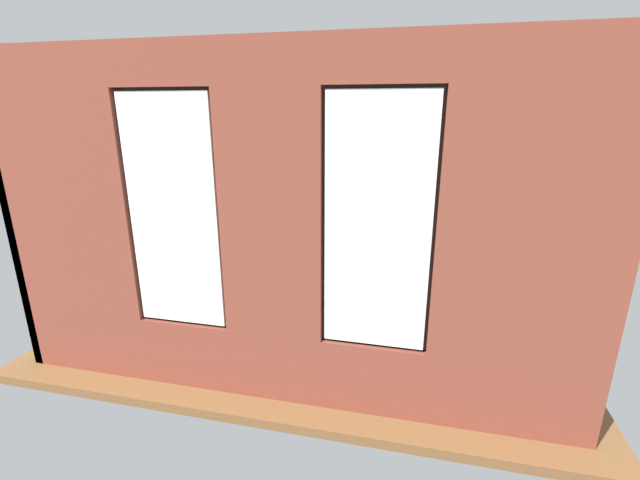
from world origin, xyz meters
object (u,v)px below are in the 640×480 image
media_console (173,272)px  potted_plant_corner_near_left (472,227)px  potted_plant_corner_far_left (521,338)px  papasan_chair (350,226)px  potted_plant_near_tv (165,282)px  coffee_table (315,255)px  cup_ceramic (289,250)px  potted_plant_by_left_couch (446,262)px  remote_black (306,249)px  potted_plant_between_couches (355,328)px  potted_plant_mid_room_small (396,250)px  couch_by_window (236,327)px  tv_flatscreen (169,238)px  remote_silver (315,252)px  table_plant_small (339,246)px  couch_left (482,303)px

media_console → potted_plant_corner_near_left: 5.52m
potted_plant_corner_near_left → potted_plant_corner_far_left: bearing=90.1°
papasan_chair → potted_plant_near_tv: (1.89, 3.72, 0.09)m
coffee_table → cup_ceramic: size_ratio=16.74×
potted_plant_by_left_couch → potted_plant_corner_near_left: bearing=-108.4°
remote_black → potted_plant_between_couches: bearing=-109.3°
remote_black → potted_plant_mid_room_small: bearing=-22.8°
couch_by_window → tv_flatscreen: size_ratio=1.91×
potted_plant_corner_near_left → potted_plant_by_left_couch: bearing=71.6°
coffee_table → potted_plant_near_tv: bearing=51.0°
remote_black → remote_silver: bearing=-73.1°
table_plant_small → papasan_chair: bearing=-87.8°
table_plant_small → potted_plant_mid_room_small: (-0.93, -0.57, -0.19)m
remote_silver → potted_plant_corner_far_left: 3.73m
remote_silver → potted_plant_by_left_couch: potted_plant_by_left_couch is taller
cup_ceramic → papasan_chair: size_ratio=0.07×
couch_left → potted_plant_mid_room_small: 2.22m
potted_plant_near_tv → potted_plant_corner_far_left: (-4.26, 0.64, 0.09)m
cup_ceramic → potted_plant_mid_room_small: potted_plant_mid_room_small is taller
potted_plant_near_tv → potted_plant_mid_room_small: potted_plant_near_tv is taller
couch_left → media_console: size_ratio=1.50×
media_console → potted_plant_by_left_couch: potted_plant_by_left_couch is taller
potted_plant_corner_far_left → potted_plant_between_couches: bearing=-5.1°
couch_left → table_plant_small: couch_left is taller
table_plant_small → potted_plant_corner_far_left: potted_plant_corner_far_left is taller
table_plant_small → couch_by_window: bearing=74.8°
table_plant_small → potted_plant_near_tv: (1.96, 2.08, 0.01)m
coffee_table → remote_silver: remote_silver is taller
table_plant_small → potted_plant_between_couches: size_ratio=0.15×
table_plant_small → media_console: 2.73m
couch_left → potted_plant_corner_near_left: (-0.14, -2.96, 0.24)m
couch_left → remote_black: size_ratio=10.39×
potted_plant_near_tv → potted_plant_by_left_couch: size_ratio=2.06×
coffee_table → media_console: bearing=23.1°
potted_plant_mid_room_small → potted_plant_corner_near_left: bearing=-141.2°
potted_plant_corner_near_left → potted_plant_near_tv: bearing=41.4°
media_console → table_plant_small: bearing=-157.6°
couch_by_window → remote_silver: 2.51m
remote_silver → potted_plant_corner_far_left: (-2.69, 2.59, 0.18)m
couch_left → cup_ceramic: size_ratio=21.48×
couch_by_window → remote_silver: size_ratio=11.02×
cup_ceramic → potted_plant_corner_near_left: potted_plant_corner_near_left is taller
couch_by_window → couch_left: 3.16m
couch_by_window → potted_plant_corner_far_left: potted_plant_corner_far_left is taller
potted_plant_by_left_couch → remote_black: bearing=1.9°
potted_plant_near_tv → potted_plant_mid_room_small: 3.92m
coffee_table → tv_flatscreen: (2.13, 0.90, 0.43)m
cup_ceramic → potted_plant_mid_room_small: (-1.72, -0.81, -0.14)m
cup_ceramic → potted_plant_corner_near_left: 3.63m
potted_plant_by_left_couch → tv_flatscreen: bearing=14.1°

